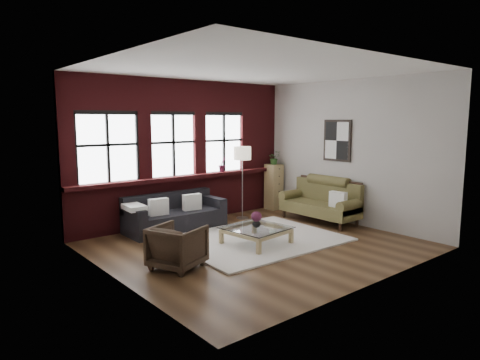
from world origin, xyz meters
TOP-DOWN VIEW (x-y plane):
  - floor at (0.00, 0.00)m, footprint 5.50×5.50m
  - ceiling at (0.00, 0.00)m, footprint 5.50×5.50m
  - wall_back at (0.00, 2.50)m, footprint 5.50×0.00m
  - wall_front at (0.00, -2.50)m, footprint 5.50×0.00m
  - wall_left at (-2.75, 0.00)m, footprint 0.00×5.00m
  - wall_right at (2.75, 0.00)m, footprint 0.00×5.00m
  - brick_backwall at (0.00, 2.44)m, footprint 5.50×0.12m
  - sill_ledge at (0.00, 2.35)m, footprint 5.50×0.30m
  - window_left at (-1.80, 2.45)m, footprint 1.38×0.10m
  - window_mid at (-0.30, 2.45)m, footprint 1.38×0.10m
  - window_right at (1.10, 2.45)m, footprint 1.38×0.10m
  - wall_poster at (2.72, 0.30)m, footprint 0.05×0.74m
  - shag_rug at (0.21, 0.23)m, footprint 3.20×2.55m
  - dark_sofa at (-0.60, 1.90)m, footprint 2.11×0.86m
  - pillow_a at (-1.05, 1.80)m, footprint 0.41×0.18m
  - pillow_b at (-0.25, 1.80)m, footprint 0.41×0.19m
  - vintage_settee at (2.30, 0.43)m, footprint 0.85×1.90m
  - pillow_settee at (2.22, -0.15)m, footprint 0.17×0.39m
  - armchair at (-1.80, -0.14)m, footprint 0.98×0.97m
  - coffee_table at (-0.01, -0.01)m, footprint 1.16×1.16m
  - vase at (-0.01, -0.01)m, footprint 0.20×0.20m
  - flowers at (-0.01, -0.01)m, footprint 0.20×0.20m
  - drawer_chest at (2.50, 2.12)m, footprint 0.36×0.36m
  - potted_plant_top at (2.50, 2.12)m, footprint 0.37×0.34m
  - floor_lamp at (1.16, 1.80)m, footprint 0.40×0.40m
  - sill_plant at (0.97, 2.32)m, footprint 0.24×0.22m

SIDE VIEW (x-z plane):
  - floor at x=0.00m, z-range 0.00..0.00m
  - shag_rug at x=0.21m, z-range 0.00..0.03m
  - coffee_table at x=-0.01m, z-range -0.01..0.34m
  - armchair at x=-1.80m, z-range 0.00..0.69m
  - dark_sofa at x=-0.60m, z-range 0.00..0.77m
  - vase at x=-0.01m, z-range 0.34..0.50m
  - vintage_settee at x=2.30m, z-range 0.00..1.02m
  - flowers at x=-0.01m, z-range 0.44..0.64m
  - pillow_a at x=-1.05m, z-range 0.40..0.74m
  - pillow_b at x=-0.25m, z-range 0.40..0.74m
  - drawer_chest at x=2.50m, z-range 0.00..1.17m
  - pillow_settee at x=2.22m, z-range 0.44..0.78m
  - floor_lamp at x=1.16m, z-range 0.00..1.85m
  - sill_ledge at x=0.00m, z-range 1.00..1.08m
  - sill_plant at x=0.97m, z-range 1.08..1.43m
  - potted_plant_top at x=2.50m, z-range 1.17..1.52m
  - wall_back at x=0.00m, z-range -1.15..4.35m
  - wall_front at x=0.00m, z-range -1.15..4.35m
  - wall_left at x=-2.75m, z-range -0.90..4.10m
  - wall_right at x=2.75m, z-range -0.90..4.10m
  - brick_backwall at x=0.00m, z-range 0.00..3.20m
  - window_left at x=-1.80m, z-range 1.00..2.50m
  - window_mid at x=-0.30m, z-range 1.00..2.50m
  - window_right at x=1.10m, z-range 1.00..2.50m
  - wall_poster at x=2.72m, z-range 1.38..2.32m
  - ceiling at x=0.00m, z-range 3.20..3.20m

